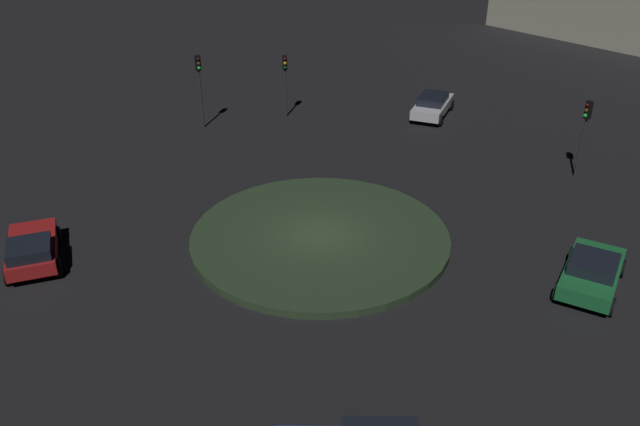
% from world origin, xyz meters
% --- Properties ---
extents(ground_plane, '(117.44, 117.44, 0.00)m').
position_xyz_m(ground_plane, '(0.00, 0.00, 0.00)').
color(ground_plane, black).
extents(roundabout_island, '(11.20, 11.20, 0.32)m').
position_xyz_m(roundabout_island, '(0.00, 0.00, 0.16)').
color(roundabout_island, '#2D4228').
rests_on(roundabout_island, ground_plane).
extents(car_green, '(4.26, 2.70, 1.41)m').
position_xyz_m(car_green, '(-0.10, 10.96, 0.74)').
color(car_green, '#1E7238').
rests_on(car_green, ground_plane).
extents(car_red, '(4.10, 3.84, 1.37)m').
position_xyz_m(car_red, '(5.72, -10.30, 0.72)').
color(car_red, red).
rests_on(car_red, ground_plane).
extents(car_white, '(4.50, 2.20, 1.41)m').
position_xyz_m(car_white, '(-17.03, 1.59, 0.76)').
color(car_white, white).
rests_on(car_white, ground_plane).
extents(traffic_light_southwest, '(0.40, 0.37, 3.96)m').
position_xyz_m(traffic_light_southwest, '(-13.77, -7.23, 2.83)').
color(traffic_light_southwest, '#2D2D2D').
rests_on(traffic_light_southwest, ground_plane).
extents(traffic_light_southwest_near, '(0.38, 0.39, 4.49)m').
position_xyz_m(traffic_light_southwest_near, '(-10.25, -11.29, 3.18)').
color(traffic_light_southwest_near, '#2D2D2D').
rests_on(traffic_light_southwest_near, ground_plane).
extents(traffic_light_northwest, '(0.39, 0.39, 4.13)m').
position_xyz_m(traffic_light_northwest, '(-10.39, 10.35, 2.94)').
color(traffic_light_northwest, '#2D2D2D').
rests_on(traffic_light_northwest, ground_plane).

